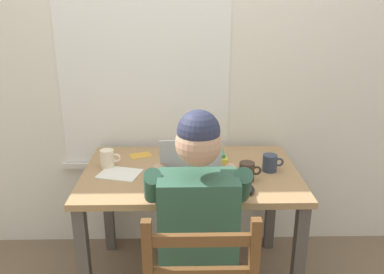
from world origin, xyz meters
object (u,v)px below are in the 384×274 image
(coffee_mug_white, at_px, (108,159))
(landscape_photo_print, at_px, (140,155))
(desk, at_px, (191,187))
(coffee_mug_dark, at_px, (247,171))
(computer_mouse, at_px, (248,189))
(laptop, at_px, (191,176))
(book_stack_main, at_px, (210,159))
(seated_person, at_px, (197,221))
(coffee_mug_spare, at_px, (270,163))

(coffee_mug_white, height_order, landscape_photo_print, coffee_mug_white)
(desk, xyz_separation_m, coffee_mug_white, (-0.48, 0.06, 0.16))
(coffee_mug_white, xyz_separation_m, coffee_mug_dark, (0.78, -0.19, -0.00))
(computer_mouse, bearing_deg, desk, 136.85)
(laptop, height_order, book_stack_main, laptop)
(seated_person, relative_size, computer_mouse, 12.56)
(computer_mouse, bearing_deg, landscape_photo_print, 139.65)
(coffee_mug_dark, xyz_separation_m, book_stack_main, (-0.19, 0.21, -0.01))
(coffee_mug_spare, distance_m, book_stack_main, 0.35)
(seated_person, relative_size, landscape_photo_print, 9.66)
(book_stack_main, relative_size, landscape_photo_print, 1.60)
(laptop, distance_m, computer_mouse, 0.30)
(coffee_mug_spare, xyz_separation_m, landscape_photo_print, (-0.76, 0.25, -0.05))
(seated_person, distance_m, coffee_mug_spare, 0.63)
(coffee_mug_white, height_order, coffee_mug_spare, coffee_mug_white)
(laptop, height_order, coffee_mug_white, laptop)
(coffee_mug_white, relative_size, coffee_mug_dark, 0.97)
(book_stack_main, bearing_deg, laptop, -112.56)
(seated_person, relative_size, coffee_mug_spare, 10.51)
(coffee_mug_dark, bearing_deg, seated_person, -129.82)
(seated_person, distance_m, laptop, 0.29)
(computer_mouse, xyz_separation_m, coffee_mug_dark, (0.01, 0.14, 0.03))
(coffee_mug_dark, relative_size, book_stack_main, 0.58)
(laptop, relative_size, coffee_mug_spare, 2.76)
(desk, distance_m, book_stack_main, 0.20)
(laptop, height_order, computer_mouse, laptop)
(coffee_mug_dark, bearing_deg, desk, 156.65)
(book_stack_main, bearing_deg, coffee_mug_dark, -48.95)
(coffee_mug_spare, bearing_deg, landscape_photo_print, 161.82)
(coffee_mug_white, bearing_deg, laptop, -27.47)
(laptop, bearing_deg, coffee_mug_white, 152.53)
(laptop, relative_size, coffee_mug_dark, 2.76)
(desk, height_order, computer_mouse, computer_mouse)
(desk, distance_m, coffee_mug_white, 0.51)
(desk, height_order, coffee_mug_white, coffee_mug_white)
(coffee_mug_white, bearing_deg, coffee_mug_dark, -13.78)
(coffee_mug_white, bearing_deg, landscape_photo_print, 46.13)
(coffee_mug_white, height_order, coffee_mug_dark, coffee_mug_white)
(desk, xyz_separation_m, laptop, (0.00, -0.19, 0.16))
(coffee_mug_spare, relative_size, book_stack_main, 0.58)
(computer_mouse, height_order, coffee_mug_dark, coffee_mug_dark)
(book_stack_main, xyz_separation_m, landscape_photo_print, (-0.42, 0.15, -0.04))
(computer_mouse, height_order, coffee_mug_white, coffee_mug_white)
(coffee_mug_dark, bearing_deg, coffee_mug_spare, 38.57)
(laptop, xyz_separation_m, coffee_mug_white, (-0.48, 0.25, -0.00))
(landscape_photo_print, bearing_deg, coffee_mug_white, -155.22)
(coffee_mug_white, bearing_deg, book_stack_main, 2.30)
(laptop, bearing_deg, landscape_photo_print, 126.07)
(seated_person, xyz_separation_m, coffee_mug_spare, (0.43, 0.45, 0.10))
(laptop, bearing_deg, desk, 90.19)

